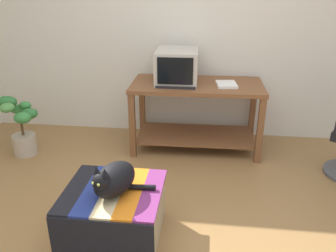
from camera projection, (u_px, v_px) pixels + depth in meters
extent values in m
plane|color=olive|center=(157.00, 245.00, 2.44)|extent=(14.00, 14.00, 0.00)
cube|color=silver|center=(183.00, 21.00, 3.81)|extent=(8.00, 0.10, 2.60)
cube|color=brown|center=(132.00, 126.00, 3.54)|extent=(0.06, 0.06, 0.69)
cube|color=brown|center=(260.00, 131.00, 3.42)|extent=(0.06, 0.06, 0.69)
cube|color=brown|center=(253.00, 110.00, 3.97)|extent=(0.06, 0.06, 0.69)
cube|color=brown|center=(142.00, 106.00, 4.09)|extent=(0.06, 0.06, 0.69)
cube|color=brown|center=(195.00, 135.00, 3.83)|extent=(1.26, 0.60, 0.02)
cube|color=brown|center=(197.00, 85.00, 3.61)|extent=(1.37, 0.70, 0.04)
cube|color=#BCB7A8|center=(177.00, 81.00, 3.66)|extent=(0.30, 0.36, 0.02)
cube|color=#BCB7A8|center=(177.00, 66.00, 3.60)|extent=(0.43, 0.52, 0.34)
cube|color=black|center=(175.00, 71.00, 3.36)|extent=(0.35, 0.02, 0.26)
cube|color=black|center=(176.00, 86.00, 3.48)|extent=(0.40, 0.15, 0.02)
cube|color=white|center=(226.00, 84.00, 3.53)|extent=(0.22, 0.27, 0.03)
cube|color=tan|center=(115.00, 214.00, 2.47)|extent=(0.64, 0.58, 0.37)
cube|color=black|center=(101.00, 240.00, 2.17)|extent=(0.67, 0.01, 0.29)
cube|color=black|center=(76.00, 188.00, 2.43)|extent=(0.13, 0.63, 0.02)
cube|color=navy|center=(94.00, 190.00, 2.41)|extent=(0.13, 0.63, 0.02)
cube|color=beige|center=(113.00, 191.00, 2.40)|extent=(0.13, 0.63, 0.02)
cube|color=orange|center=(132.00, 192.00, 2.38)|extent=(0.13, 0.63, 0.02)
cube|color=#7A2D6B|center=(152.00, 193.00, 2.37)|extent=(0.13, 0.63, 0.02)
ellipsoid|color=black|center=(115.00, 179.00, 2.32)|extent=(0.34, 0.41, 0.22)
sphere|color=black|center=(101.00, 181.00, 2.18)|extent=(0.12, 0.12, 0.12)
cylinder|color=black|center=(135.00, 187.00, 2.39)|extent=(0.29, 0.05, 0.04)
cone|color=black|center=(96.00, 170.00, 2.17)|extent=(0.05, 0.05, 0.05)
cone|color=black|center=(105.00, 172.00, 2.14)|extent=(0.05, 0.05, 0.05)
sphere|color=#C6D151|center=(93.00, 183.00, 2.15)|extent=(0.02, 0.02, 0.02)
sphere|color=#C6D151|center=(99.00, 185.00, 2.13)|extent=(0.02, 0.02, 0.02)
cylinder|color=#B7A893|center=(25.00, 144.00, 3.68)|extent=(0.24, 0.24, 0.22)
cylinder|color=brown|center=(22.00, 128.00, 3.60)|extent=(0.03, 0.03, 0.16)
ellipsoid|color=#2D7033|center=(29.00, 114.00, 3.52)|extent=(0.17, 0.15, 0.11)
ellipsoid|color=#38843D|center=(25.00, 105.00, 3.60)|extent=(0.12, 0.10, 0.08)
ellipsoid|color=#38843D|center=(18.00, 109.00, 3.63)|extent=(0.20, 0.10, 0.10)
ellipsoid|color=#2D7033|center=(7.00, 102.00, 3.53)|extent=(0.22, 0.14, 0.12)
ellipsoid|color=#4C8E42|center=(7.00, 108.00, 3.37)|extent=(0.14, 0.15, 0.09)
ellipsoid|color=#38843D|center=(23.00, 118.00, 3.42)|extent=(0.17, 0.14, 0.12)
cylinder|color=#2351B2|center=(230.00, 84.00, 3.55)|extent=(0.10, 0.11, 0.01)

